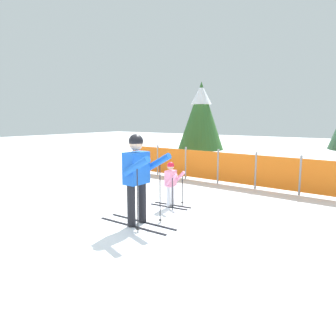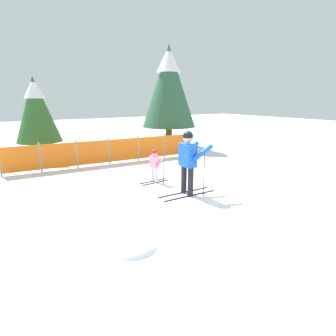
{
  "view_description": "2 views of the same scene",
  "coord_description": "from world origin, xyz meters",
  "px_view_note": "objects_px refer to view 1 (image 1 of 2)",
  "views": [
    {
      "loc": [
        3.87,
        -4.6,
        2.02
      ],
      "look_at": [
        -0.01,
        0.77,
        0.99
      ],
      "focal_mm": 35.0,
      "sensor_mm": 36.0,
      "label": 1
    },
    {
      "loc": [
        -4.1,
        -5.48,
        2.5
      ],
      "look_at": [
        -0.47,
        0.34,
        0.7
      ],
      "focal_mm": 28.0,
      "sensor_mm": 36.0,
      "label": 2
    }
  ],
  "objects_px": {
    "skier_adult": "(138,171)",
    "safety_fence": "(218,166)",
    "skier_child": "(171,181)",
    "conifer_far": "(201,115)"
  },
  "relations": [
    {
      "from": "safety_fence",
      "to": "conifer_far",
      "type": "distance_m",
      "value": 3.74
    },
    {
      "from": "skier_adult",
      "to": "skier_child",
      "type": "relative_size",
      "value": 1.67
    },
    {
      "from": "skier_child",
      "to": "safety_fence",
      "type": "relative_size",
      "value": 0.14
    },
    {
      "from": "skier_adult",
      "to": "skier_child",
      "type": "xyz_separation_m",
      "value": [
        -0.23,
        1.42,
        -0.44
      ]
    },
    {
      "from": "skier_child",
      "to": "safety_fence",
      "type": "distance_m",
      "value": 3.05
    },
    {
      "from": "skier_adult",
      "to": "safety_fence",
      "type": "relative_size",
      "value": 0.23
    },
    {
      "from": "skier_adult",
      "to": "safety_fence",
      "type": "distance_m",
      "value": 4.51
    },
    {
      "from": "skier_child",
      "to": "conifer_far",
      "type": "height_order",
      "value": "conifer_far"
    },
    {
      "from": "skier_child",
      "to": "conifer_far",
      "type": "xyz_separation_m",
      "value": [
        -2.52,
        5.64,
        1.52
      ]
    },
    {
      "from": "skier_adult",
      "to": "conifer_far",
      "type": "height_order",
      "value": "conifer_far"
    }
  ]
}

